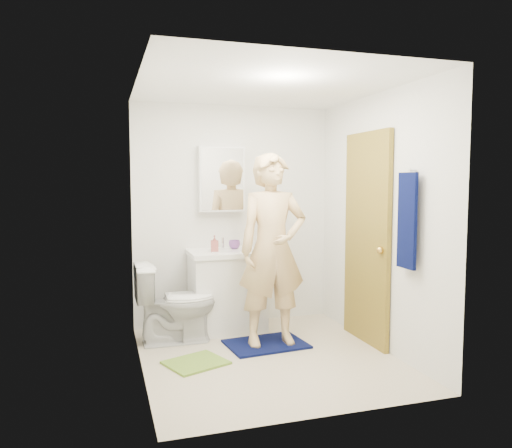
{
  "coord_description": "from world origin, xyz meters",
  "views": [
    {
      "loc": [
        -1.39,
        -4.14,
        1.58
      ],
      "look_at": [
        -0.03,
        0.25,
        1.18
      ],
      "focal_mm": 35.0,
      "sensor_mm": 36.0,
      "label": 1
    }
  ],
  "objects_px": {
    "vanity_cabinet": "(227,293)",
    "soap_dispenser": "(215,244)",
    "towel": "(407,221)",
    "man": "(273,249)",
    "toilet": "(176,303)",
    "toothbrush_cup": "(234,245)",
    "medicine_cabinet": "(221,179)"
  },
  "relations": [
    {
      "from": "vanity_cabinet",
      "to": "medicine_cabinet",
      "type": "height_order",
      "value": "medicine_cabinet"
    },
    {
      "from": "soap_dispenser",
      "to": "towel",
      "type": "bearing_deg",
      "value": -47.25
    },
    {
      "from": "towel",
      "to": "soap_dispenser",
      "type": "distance_m",
      "value": 1.97
    },
    {
      "from": "vanity_cabinet",
      "to": "towel",
      "type": "bearing_deg",
      "value": -51.53
    },
    {
      "from": "vanity_cabinet",
      "to": "man",
      "type": "distance_m",
      "value": 0.87
    },
    {
      "from": "vanity_cabinet",
      "to": "towel",
      "type": "xyz_separation_m",
      "value": [
        1.18,
        -1.48,
        0.85
      ]
    },
    {
      "from": "medicine_cabinet",
      "to": "towel",
      "type": "height_order",
      "value": "medicine_cabinet"
    },
    {
      "from": "toilet",
      "to": "man",
      "type": "distance_m",
      "value": 1.09
    },
    {
      "from": "vanity_cabinet",
      "to": "toothbrush_cup",
      "type": "xyz_separation_m",
      "value": [
        0.11,
        0.09,
        0.5
      ]
    },
    {
      "from": "man",
      "to": "medicine_cabinet",
      "type": "bearing_deg",
      "value": 109.55
    },
    {
      "from": "toilet",
      "to": "man",
      "type": "xyz_separation_m",
      "value": [
        0.87,
        -0.37,
        0.54
      ]
    },
    {
      "from": "toothbrush_cup",
      "to": "toilet",
      "type": "bearing_deg",
      "value": -153.28
    },
    {
      "from": "towel",
      "to": "man",
      "type": "bearing_deg",
      "value": 135.8
    },
    {
      "from": "medicine_cabinet",
      "to": "soap_dispenser",
      "type": "bearing_deg",
      "value": -116.85
    },
    {
      "from": "vanity_cabinet",
      "to": "man",
      "type": "relative_size",
      "value": 0.44
    },
    {
      "from": "soap_dispenser",
      "to": "toothbrush_cup",
      "type": "xyz_separation_m",
      "value": [
        0.25,
        0.15,
        -0.04
      ]
    },
    {
      "from": "medicine_cabinet",
      "to": "toothbrush_cup",
      "type": "bearing_deg",
      "value": -49.83
    },
    {
      "from": "vanity_cabinet",
      "to": "soap_dispenser",
      "type": "bearing_deg",
      "value": -158.8
    },
    {
      "from": "toothbrush_cup",
      "to": "towel",
      "type": "bearing_deg",
      "value": -55.89
    },
    {
      "from": "medicine_cabinet",
      "to": "man",
      "type": "bearing_deg",
      "value": -70.84
    },
    {
      "from": "toilet",
      "to": "man",
      "type": "height_order",
      "value": "man"
    },
    {
      "from": "toilet",
      "to": "toothbrush_cup",
      "type": "xyz_separation_m",
      "value": [
        0.69,
        0.35,
        0.5
      ]
    },
    {
      "from": "toilet",
      "to": "soap_dispenser",
      "type": "xyz_separation_m",
      "value": [
        0.43,
        0.2,
        0.54
      ]
    },
    {
      "from": "toilet",
      "to": "toothbrush_cup",
      "type": "height_order",
      "value": "toothbrush_cup"
    },
    {
      "from": "towel",
      "to": "medicine_cabinet",
      "type": "bearing_deg",
      "value": 124.61
    },
    {
      "from": "medicine_cabinet",
      "to": "man",
      "type": "xyz_separation_m",
      "value": [
        0.3,
        -0.85,
        -0.67
      ]
    },
    {
      "from": "vanity_cabinet",
      "to": "toilet",
      "type": "relative_size",
      "value": 1.02
    },
    {
      "from": "toilet",
      "to": "soap_dispenser",
      "type": "bearing_deg",
      "value": -65.97
    },
    {
      "from": "soap_dispenser",
      "to": "medicine_cabinet",
      "type": "bearing_deg",
      "value": 63.15
    },
    {
      "from": "towel",
      "to": "man",
      "type": "height_order",
      "value": "man"
    },
    {
      "from": "toothbrush_cup",
      "to": "soap_dispenser",
      "type": "bearing_deg",
      "value": -149.31
    },
    {
      "from": "toothbrush_cup",
      "to": "medicine_cabinet",
      "type": "bearing_deg",
      "value": 130.17
    }
  ]
}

